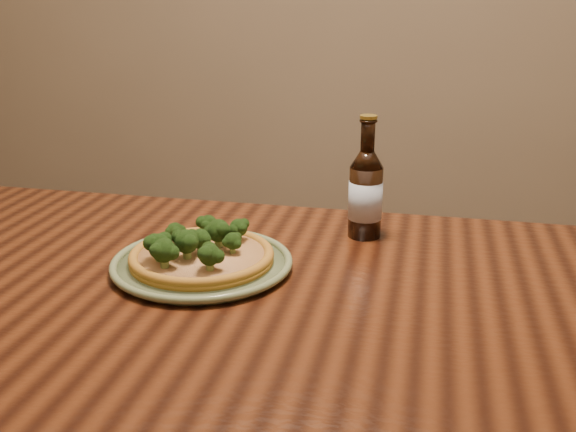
% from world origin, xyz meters
% --- Properties ---
extents(table, '(1.60, 0.90, 0.75)m').
position_xyz_m(table, '(0.00, 0.10, 0.66)').
color(table, '#431F0E').
rests_on(table, ground).
extents(plate, '(0.32, 0.32, 0.02)m').
position_xyz_m(plate, '(-0.07, 0.17, 0.76)').
color(plate, '#6F8058').
rests_on(plate, table).
extents(pizza, '(0.25, 0.25, 0.07)m').
position_xyz_m(pizza, '(-0.07, 0.17, 0.78)').
color(pizza, '#B17B27').
rests_on(pizza, plate).
extents(beer_bottle, '(0.07, 0.07, 0.24)m').
position_xyz_m(beer_bottle, '(0.20, 0.40, 0.84)').
color(beer_bottle, black).
rests_on(beer_bottle, table).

